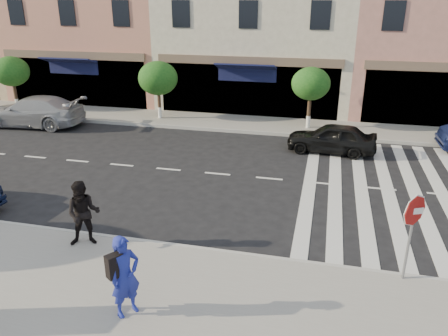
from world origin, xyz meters
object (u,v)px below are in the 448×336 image
at_px(walker, 84,214).
at_px(car_far_left, 33,111).
at_px(photographer, 125,276).
at_px(car_far_mid, 332,138).
at_px(stop_sign, 413,218).

height_order(walker, car_far_left, walker).
distance_m(photographer, car_far_left, 16.84).
xyz_separation_m(car_far_left, car_far_mid, (15.23, -0.66, -0.13)).
relative_size(photographer, car_far_left, 0.34).
xyz_separation_m(walker, car_far_mid, (6.26, 9.60, -0.41)).
bearing_deg(stop_sign, car_far_mid, 77.06).
bearing_deg(walker, photographer, -66.31).
distance_m(stop_sign, car_far_left, 19.72).
xyz_separation_m(stop_sign, car_far_left, (-17.01, 9.92, -0.97)).
bearing_deg(walker, car_far_mid, 35.77).
relative_size(walker, car_far_mid, 0.48).
bearing_deg(photographer, car_far_mid, 15.95).
height_order(stop_sign, car_far_mid, stop_sign).
xyz_separation_m(stop_sign, car_far_mid, (-1.78, 9.27, -1.11)).
height_order(photographer, car_far_left, photographer).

